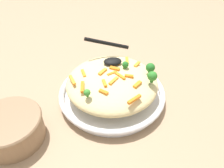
{
  "coord_description": "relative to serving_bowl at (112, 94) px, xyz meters",
  "views": [
    {
      "loc": [
        -0.07,
        -0.5,
        0.49
      ],
      "look_at": [
        0.0,
        0.0,
        0.06
      ],
      "focal_mm": 34.87,
      "sensor_mm": 36.0,
      "label": 1
    }
  ],
  "objects": [
    {
      "name": "carrot_piece_9",
      "position": [
        0.06,
        0.07,
        0.08
      ],
      "size": [
        0.01,
        0.04,
        0.01
      ],
      "primitive_type": "cube",
      "rotation": [
        0.0,
        0.0,
        1.45
      ],
      "color": "orange",
      "rests_on": "pasta_mound"
    },
    {
      "name": "companion_bowl",
      "position": [
        -0.28,
        -0.11,
        0.02
      ],
      "size": [
        0.17,
        0.17,
        0.08
      ],
      "color": "#8C6B4C",
      "rests_on": "ground_plane"
    },
    {
      "name": "carrot_piece_5",
      "position": [
        0.06,
        -0.05,
        0.08
      ],
      "size": [
        0.03,
        0.03,
        0.01
      ],
      "primitive_type": "cube",
      "rotation": [
        0.0,
        0.0,
        3.88
      ],
      "color": "orange",
      "rests_on": "pasta_mound"
    },
    {
      "name": "carrot_piece_13",
      "position": [
        0.04,
        -0.11,
        0.08
      ],
      "size": [
        0.04,
        0.03,
        0.01
      ],
      "primitive_type": "cube",
      "rotation": [
        0.0,
        0.0,
        0.58
      ],
      "color": "orange",
      "rests_on": "pasta_mound"
    },
    {
      "name": "carrot_piece_14",
      "position": [
        -0.12,
        -0.01,
        0.08
      ],
      "size": [
        0.02,
        0.04,
        0.01
      ],
      "primitive_type": "cube",
      "rotation": [
        0.0,
        0.0,
        5.02
      ],
      "color": "orange",
      "rests_on": "pasta_mound"
    },
    {
      "name": "carrot_piece_2",
      "position": [
        0.01,
        0.02,
        0.08
      ],
      "size": [
        0.03,
        0.02,
        0.01
      ],
      "primitive_type": "cube",
      "rotation": [
        0.0,
        0.0,
        5.76
      ],
      "color": "orange",
      "rests_on": "pasta_mound"
    },
    {
      "name": "carrot_piece_6",
      "position": [
        -0.08,
        0.02,
        0.08
      ],
      "size": [
        0.02,
        0.04,
        0.01
      ],
      "primitive_type": "cube",
      "rotation": [
        0.0,
        0.0,
        1.78
      ],
      "color": "orange",
      "rests_on": "pasta_mound"
    },
    {
      "name": "broccoli_floret_3",
      "position": [
        -0.08,
        -0.08,
        0.09
      ],
      "size": [
        0.02,
        0.02,
        0.02
      ],
      "color": "#377928",
      "rests_on": "pasta_mound"
    },
    {
      "name": "broccoli_floret_2",
      "position": [
        0.11,
        0.0,
        0.09
      ],
      "size": [
        0.03,
        0.03,
        0.03
      ],
      "color": "#205B1C",
      "rests_on": "pasta_mound"
    },
    {
      "name": "serving_bowl",
      "position": [
        0.0,
        0.0,
        0.0
      ],
      "size": [
        0.33,
        0.33,
        0.04
      ],
      "color": "silver",
      "rests_on": "ground_plane"
    },
    {
      "name": "carrot_piece_3",
      "position": [
        0.02,
        -0.02,
        0.08
      ],
      "size": [
        0.03,
        0.03,
        0.01
      ],
      "primitive_type": "cube",
      "rotation": [
        0.0,
        0.0,
        2.19
      ],
      "color": "orange",
      "rests_on": "pasta_mound"
    },
    {
      "name": "carrot_piece_8",
      "position": [
        0.05,
        -0.02,
        0.08
      ],
      "size": [
        0.03,
        0.02,
        0.01
      ],
      "primitive_type": "cube",
      "rotation": [
        0.0,
        0.0,
        2.84
      ],
      "color": "orange",
      "rests_on": "pasta_mound"
    },
    {
      "name": "broccoli_floret_1",
      "position": [
        0.11,
        -0.04,
        0.09
      ],
      "size": [
        0.03,
        0.03,
        0.04
      ],
      "color": "#296820",
      "rests_on": "pasta_mound"
    },
    {
      "name": "pasta_mound",
      "position": [
        0.0,
        0.0,
        0.05
      ],
      "size": [
        0.28,
        0.27,
        0.07
      ],
      "primitive_type": "ellipsoid",
      "color": "#DBC689",
      "rests_on": "serving_bowl"
    },
    {
      "name": "carrot_piece_15",
      "position": [
        -0.03,
        0.01,
        0.08
      ],
      "size": [
        0.03,
        0.03,
        0.01
      ],
      "primitive_type": "cube",
      "rotation": [
        0.0,
        0.0,
        3.94
      ],
      "color": "orange",
      "rests_on": "pasta_mound"
    },
    {
      "name": "carrot_piece_12",
      "position": [
        -0.03,
        -0.07,
        0.08
      ],
      "size": [
        0.03,
        0.02,
        0.01
      ],
      "primitive_type": "cube",
      "rotation": [
        0.0,
        0.0,
        5.58
      ],
      "color": "orange",
      "rests_on": "pasta_mound"
    },
    {
      "name": "serving_spoon",
      "position": [
        0.01,
        0.08,
        0.09
      ],
      "size": [
        0.15,
        0.1,
        0.06
      ],
      "color": "black",
      "rests_on": "pasta_mound"
    },
    {
      "name": "broccoli_floret_0",
      "position": [
        0.04,
        0.02,
        0.09
      ],
      "size": [
        0.02,
        0.02,
        0.02
      ],
      "color": "#205B1C",
      "rests_on": "pasta_mound"
    },
    {
      "name": "ground_plane",
      "position": [
        0.0,
        0.0,
        -0.02
      ],
      "size": [
        2.4,
        2.4,
        0.0
      ],
      "primitive_type": "plane",
      "color": "#9E7F60"
    },
    {
      "name": "carrot_piece_0",
      "position": [
        -0.0,
        -0.03,
        0.08
      ],
      "size": [
        0.03,
        0.03,
        0.01
      ],
      "primitive_type": "cube",
      "rotation": [
        0.0,
        0.0,
        0.8
      ],
      "color": "orange",
      "rests_on": "pasta_mound"
    },
    {
      "name": "carrot_piece_1",
      "position": [
        0.08,
        0.04,
        0.07
      ],
      "size": [
        0.03,
        0.03,
        0.01
      ],
      "primitive_type": "cube",
      "rotation": [
        0.0,
        0.0,
        4.0
      ],
      "color": "orange",
      "rests_on": "pasta_mound"
    },
    {
      "name": "carrot_piece_7",
      "position": [
        -0.03,
        -0.04,
        0.08
      ],
      "size": [
        0.01,
        0.03,
        0.01
      ],
      "primitive_type": "cube",
      "rotation": [
        0.0,
        0.0,
        1.74
      ],
      "color": "orange",
      "rests_on": "pasta_mound"
    },
    {
      "name": "carrot_piece_4",
      "position": [
        0.0,
        -0.0,
        0.08
      ],
      "size": [
        0.03,
        0.02,
        0.01
      ],
      "primitive_type": "cube",
      "rotation": [
        0.0,
        0.0,
        0.41
      ],
      "color": "orange",
      "rests_on": "pasta_mound"
    },
    {
      "name": "carrot_piece_10",
      "position": [
        -0.09,
        -0.04,
        0.08
      ],
      "size": [
        0.01,
        0.04,
        0.01
      ],
      "primitive_type": "cube",
      "rotation": [
        0.0,
        0.0,
        4.65
      ],
      "color": "orange",
      "rests_on": "pasta_mound"
    },
    {
      "name": "carrot_piece_11",
      "position": [
        0.02,
        0.06,
        0.08
      ],
      "size": [
        0.02,
        0.03,
        0.01
      ],
      "primitive_type": "cube",
      "rotation": [
        0.0,
        0.0,
        1.75
      ],
      "color": "orange",
      "rests_on": "pasta_mound"
    }
  ]
}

